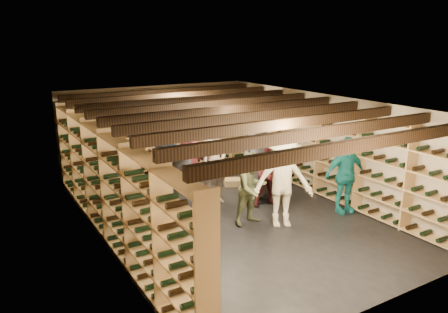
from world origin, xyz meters
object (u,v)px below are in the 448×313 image
(person_3, at_px, (283,181))
(person_7, at_px, (214,164))
(person_0, at_px, (180,212))
(person_4, at_px, (345,175))
(person_1, at_px, (155,194))
(person_8, at_px, (270,173))
(person_5, at_px, (190,167))
(crate_stack_left, at_px, (163,181))
(person_2, at_px, (252,188))
(person_12, at_px, (256,161))
(person_10, at_px, (166,167))
(crate_loose, at_px, (234,182))
(person_6, at_px, (167,179))
(crate_stack_right, at_px, (218,170))

(person_3, height_order, person_7, person_3)
(person_0, xyz_separation_m, person_4, (4.03, 0.28, -0.10))
(person_1, xyz_separation_m, person_3, (2.27, -1.09, 0.19))
(person_1, relative_size, person_8, 0.98)
(person_1, xyz_separation_m, person_5, (1.26, 1.01, 0.08))
(person_1, distance_m, person_5, 1.61)
(crate_stack_left, xyz_separation_m, person_2, (0.98, -2.25, 0.33))
(person_12, bearing_deg, person_2, -130.70)
(person_10, bearing_deg, crate_loose, 29.63)
(person_12, bearing_deg, person_10, 153.65)
(person_4, relative_size, person_10, 1.01)
(crate_stack_left, height_order, person_6, person_6)
(person_4, relative_size, person_7, 0.90)
(person_3, xyz_separation_m, person_12, (0.44, 1.56, -0.04))
(person_12, bearing_deg, person_7, 163.79)
(crate_loose, bearing_deg, person_7, -142.40)
(person_6, bearing_deg, person_3, -42.88)
(person_1, relative_size, person_3, 0.80)
(person_12, bearing_deg, person_1, -172.76)
(person_2, height_order, person_8, person_8)
(crate_stack_left, xyz_separation_m, crate_stack_right, (1.99, 0.85, -0.25))
(crate_loose, height_order, person_5, person_5)
(person_2, distance_m, person_3, 0.65)
(person_1, height_order, person_8, person_8)
(crate_stack_left, relative_size, person_7, 0.46)
(person_6, bearing_deg, person_1, -143.12)
(person_1, bearing_deg, person_0, -92.14)
(person_2, bearing_deg, person_0, -163.70)
(crate_loose, bearing_deg, person_4, -67.82)
(crate_stack_right, relative_size, crate_loose, 1.07)
(person_10, bearing_deg, person_5, -10.01)
(person_2, height_order, person_5, person_5)
(crate_loose, relative_size, person_12, 0.27)
(crate_stack_right, height_order, person_2, person_2)
(person_2, bearing_deg, crate_loose, 60.52)
(person_7, bearing_deg, person_5, 145.39)
(person_2, bearing_deg, person_10, 110.82)
(person_12, bearing_deg, person_0, -148.29)
(crate_stack_left, bearing_deg, person_1, -117.89)
(person_4, bearing_deg, person_2, 175.55)
(crate_stack_right, height_order, person_5, person_5)
(person_0, height_order, person_1, person_0)
(person_4, bearing_deg, person_12, 134.41)
(crate_loose, xyz_separation_m, person_6, (-2.36, -1.15, 0.80))
(person_3, relative_size, person_8, 1.23)
(crate_loose, height_order, person_7, person_7)
(person_7, height_order, person_10, person_7)
(person_1, bearing_deg, person_12, 13.53)
(person_3, relative_size, person_6, 1.07)
(person_1, bearing_deg, person_5, 42.27)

